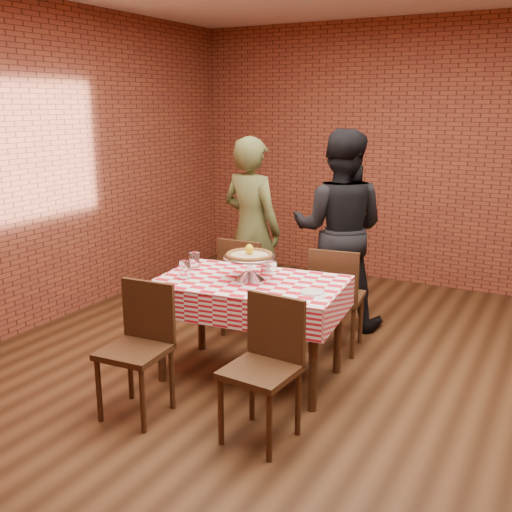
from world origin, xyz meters
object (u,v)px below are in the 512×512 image
pizza_stand (249,268)px  chair_near_left (134,353)px  diner_black (339,230)px  pizza (249,256)px  water_glass_left (185,270)px  table (251,330)px  condiment_caddy (269,263)px  water_glass_right (194,261)px  chair_near_right (260,373)px  chair_far_right (337,298)px  chair_far_left (249,285)px  diner_olive (252,229)px

pizza_stand → chair_near_left: size_ratio=0.44×
diner_black → pizza: bearing=70.4°
diner_black → water_glass_left: bearing=56.7°
table → condiment_caddy: (0.01, 0.27, 0.45)m
water_glass_right → chair_near_right: water_glass_right is taller
water_glass_left → chair_far_right: 1.34m
pizza_stand → chair_far_left: 0.96m
table → pizza: bearing=137.5°
pizza_stand → condiment_caddy: bearing=83.5°
pizza_stand → chair_far_left: bearing=119.6°
table → pizza_stand: 0.47m
condiment_caddy → chair_near_left: bearing=-94.5°
water_glass_left → condiment_caddy: size_ratio=1.01×
pizza → water_glass_left: (-0.42, -0.21, -0.11)m
water_glass_right → chair_near_left: bearing=-80.8°
water_glass_left → chair_near_left: water_glass_left is taller
condiment_caddy → chair_far_left: bearing=146.7°
diner_olive → diner_black: (0.78, 0.21, 0.04)m
chair_far_left → condiment_caddy: bearing=129.7°
chair_far_left → chair_near_left: bearing=89.9°
pizza_stand → condiment_caddy: 0.25m
table → condiment_caddy: 0.52m
chair_near_left → diner_olive: size_ratio=0.51×
diner_olive → chair_far_left: bearing=125.6°
water_glass_right → chair_far_left: water_glass_right is taller
diner_olive → chair_near_left: bearing=106.8°
table → water_glass_left: 0.66m
chair_near_right → diner_black: (-0.32, 2.09, 0.46)m
pizza_stand → chair_far_right: pizza_stand is taller
pizza_stand → chair_near_left: 1.03m
table → chair_far_left: (-0.45, 0.78, 0.07)m
water_glass_left → chair_near_right: water_glass_left is taller
chair_far_right → diner_black: bearing=-77.3°
condiment_caddy → chair_far_left: size_ratio=0.15×
condiment_caddy → chair_far_left: 0.78m
table → diner_black: 1.47m
water_glass_right → chair_far_left: (0.08, 0.71, -0.38)m
table → pizza: size_ratio=3.87×
chair_near_right → table: bearing=126.8°
table → chair_far_left: chair_far_left is taller
chair_near_left → diner_black: diner_black is taller
pizza_stand → water_glass_left: (-0.42, -0.21, -0.02)m
condiment_caddy → chair_near_right: condiment_caddy is taller
diner_black → chair_near_right: bearing=86.4°
table → condiment_caddy: size_ratio=10.23×
table → diner_black: bearing=83.6°
water_glass_right → condiment_caddy: same height
table → water_glass_left: water_glass_left is taller
condiment_caddy → diner_black: bearing=97.1°
condiment_caddy → chair_near_left: 1.25m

